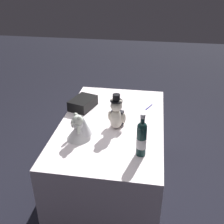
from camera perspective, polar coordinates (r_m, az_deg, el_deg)
ground_plane at (r=2.85m, az=0.00°, el=-15.88°), size 12.00×12.00×0.00m
reception_table at (r=2.59m, az=0.00°, el=-9.64°), size 1.42×0.87×0.79m
teddy_bear_groom at (r=2.24m, az=0.95°, el=-0.51°), size 0.15×0.15×0.30m
teddy_bear_bride at (r=2.13m, az=-6.64°, el=-3.33°), size 0.23×0.23×0.21m
champagne_bottle at (r=1.92m, az=6.13°, el=-5.41°), size 0.07×0.07×0.33m
signing_pen at (r=2.62m, az=7.60°, el=0.98°), size 0.13×0.07×0.01m
gift_case_black at (r=2.59m, az=-6.04°, el=1.83°), size 0.30×0.25×0.09m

